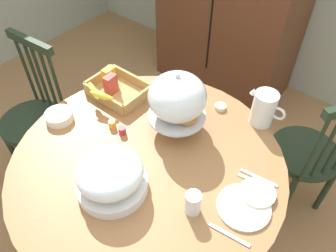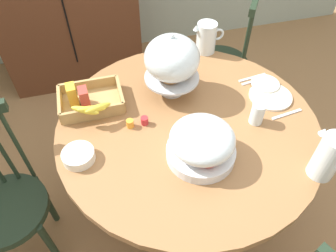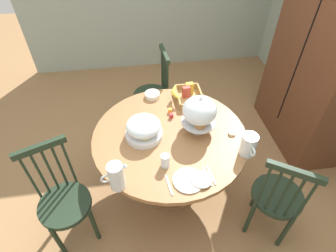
# 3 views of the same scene
# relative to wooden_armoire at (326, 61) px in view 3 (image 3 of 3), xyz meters

# --- Properties ---
(ground_plane) EXTENTS (10.00, 10.00, 0.00)m
(ground_plane) POSITION_rel_wooden_armoire_xyz_m (0.57, -1.50, -0.98)
(ground_plane) COLOR #997047
(wooden_armoire) EXTENTS (1.18, 0.60, 1.96)m
(wooden_armoire) POSITION_rel_wooden_armoire_xyz_m (0.00, 0.00, 0.00)
(wooden_armoire) COLOR brown
(wooden_armoire) RESTS_ON ground_plane
(dining_table) EXTENTS (1.26, 1.26, 0.74)m
(dining_table) POSITION_rel_wooden_armoire_xyz_m (0.52, -1.59, -0.44)
(dining_table) COLOR olive
(dining_table) RESTS_ON ground_plane
(windsor_chair_near_window) EXTENTS (0.40, 0.40, 0.97)m
(windsor_chair_near_window) POSITION_rel_wooden_armoire_xyz_m (-0.41, -1.63, -0.53)
(windsor_chair_near_window) COLOR #1E2D1E
(windsor_chair_near_window) RESTS_ON ground_plane
(windsor_chair_by_cabinet) EXTENTS (0.43, 0.43, 0.97)m
(windsor_chair_by_cabinet) POSITION_rel_wooden_armoire_xyz_m (0.85, -2.46, -0.53)
(windsor_chair_by_cabinet) COLOR #1E2D1E
(windsor_chair_by_cabinet) RESTS_ON ground_plane
(windsor_chair_facing_door) EXTENTS (0.46, 0.46, 0.97)m
(windsor_chair_facing_door) POSITION_rel_wooden_armoire_xyz_m (1.06, -0.83, -0.53)
(windsor_chair_facing_door) COLOR #1E2D1E
(windsor_chair_facing_door) RESTS_ON ground_plane
(pastry_stand_with_dome) EXTENTS (0.28, 0.28, 0.34)m
(pastry_stand_with_dome) POSITION_rel_wooden_armoire_xyz_m (0.51, -1.35, -0.05)
(pastry_stand_with_dome) COLOR silver
(pastry_stand_with_dome) RESTS_ON dining_table
(fruit_platter_covered) EXTENTS (0.30, 0.30, 0.18)m
(fruit_platter_covered) POSITION_rel_wooden_armoire_xyz_m (0.51, -1.80, -0.16)
(fruit_platter_covered) COLOR silver
(fruit_platter_covered) RESTS_ON dining_table
(orange_juice_pitcher) EXTENTS (0.11, 0.19, 0.22)m
(orange_juice_pitcher) POSITION_rel_wooden_armoire_xyz_m (0.96, -2.01, -0.15)
(orange_juice_pitcher) COLOR silver
(orange_juice_pitcher) RESTS_ON dining_table
(milk_pitcher) EXTENTS (0.20, 0.12, 0.18)m
(milk_pitcher) POSITION_rel_wooden_armoire_xyz_m (0.81, -1.04, -0.16)
(milk_pitcher) COLOR silver
(milk_pitcher) RESTS_ON dining_table
(cereal_basket) EXTENTS (0.32, 0.30, 0.12)m
(cereal_basket) POSITION_rel_wooden_armoire_xyz_m (0.08, -1.36, -0.20)
(cereal_basket) COLOR tan
(cereal_basket) RESTS_ON dining_table
(china_plate_large) EXTENTS (0.22, 0.22, 0.01)m
(china_plate_large) POSITION_rel_wooden_armoire_xyz_m (0.99, -1.53, -0.24)
(china_plate_large) COLOR white
(china_plate_large) RESTS_ON dining_table
(china_plate_small) EXTENTS (0.15, 0.15, 0.01)m
(china_plate_small) POSITION_rel_wooden_armoire_xyz_m (1.00, -1.44, -0.23)
(china_plate_small) COLOR white
(china_plate_small) RESTS_ON china_plate_large
(cereal_bowl) EXTENTS (0.14, 0.14, 0.04)m
(cereal_bowl) POSITION_rel_wooden_armoire_xyz_m (0.00, -1.68, -0.22)
(cereal_bowl) COLOR white
(cereal_bowl) RESTS_ON dining_table
(drinking_glass) EXTENTS (0.06, 0.06, 0.11)m
(drinking_glass) POSITION_rel_wooden_armoire_xyz_m (0.84, -1.67, -0.19)
(drinking_glass) COLOR silver
(drinking_glass) RESTS_ON dining_table
(butter_dish) EXTENTS (0.06, 0.06, 0.02)m
(butter_dish) POSITION_rel_wooden_armoire_xyz_m (0.59, -1.09, -0.23)
(butter_dish) COLOR beige
(butter_dish) RESTS_ON dining_table
(jam_jar_strawberry) EXTENTS (0.04, 0.04, 0.04)m
(jam_jar_strawberry) POSITION_rel_wooden_armoire_xyz_m (0.32, -1.54, -0.22)
(jam_jar_strawberry) COLOR #B7282D
(jam_jar_strawberry) RESTS_ON dining_table
(jam_jar_apricot) EXTENTS (0.04, 0.04, 0.04)m
(jam_jar_apricot) POSITION_rel_wooden_armoire_xyz_m (0.25, -1.54, -0.22)
(jam_jar_apricot) COLOR orange
(jam_jar_apricot) RESTS_ON dining_table
(table_knife) EXTENTS (0.17, 0.03, 0.01)m
(table_knife) POSITION_rel_wooden_armoire_xyz_m (0.97, -1.39, -0.24)
(table_knife) COLOR silver
(table_knife) RESTS_ON dining_table
(dinner_fork) EXTENTS (0.17, 0.03, 0.01)m
(dinner_fork) POSITION_rel_wooden_armoire_xyz_m (0.97, -1.36, -0.24)
(dinner_fork) COLOR silver
(dinner_fork) RESTS_ON dining_table
(soup_spoon) EXTENTS (0.17, 0.03, 0.01)m
(soup_spoon) POSITION_rel_wooden_armoire_xyz_m (1.01, -1.67, -0.24)
(soup_spoon) COLOR silver
(soup_spoon) RESTS_ON dining_table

